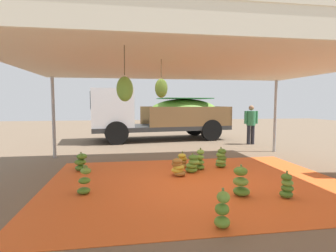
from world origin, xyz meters
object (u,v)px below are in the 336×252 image
(banana_bunch_5, at_px, (178,168))
(banana_bunch_6, at_px, (84,182))
(banana_bunch_0, at_px, (81,163))
(banana_bunch_1, at_px, (182,161))
(cargo_truck_main, at_px, (157,114))
(banana_bunch_2, at_px, (241,183))
(banana_bunch_8, at_px, (287,186))
(banana_bunch_9, at_px, (200,160))
(banana_bunch_7, at_px, (192,164))
(banana_bunch_4, at_px, (222,211))
(worker_0, at_px, (251,122))
(banana_bunch_3, at_px, (221,159))

(banana_bunch_5, height_order, banana_bunch_6, banana_bunch_6)
(banana_bunch_0, bearing_deg, banana_bunch_1, -1.98)
(banana_bunch_0, relative_size, banana_bunch_1, 1.10)
(cargo_truck_main, bearing_deg, banana_bunch_2, -85.65)
(banana_bunch_1, distance_m, banana_bunch_5, 0.88)
(banana_bunch_8, bearing_deg, banana_bunch_9, 114.02)
(banana_bunch_7, bearing_deg, banana_bunch_4, -96.26)
(banana_bunch_2, height_order, worker_0, worker_0)
(worker_0, bearing_deg, banana_bunch_8, -110.63)
(banana_bunch_0, height_order, banana_bunch_4, banana_bunch_4)
(banana_bunch_7, height_order, banana_bunch_9, banana_bunch_9)
(banana_bunch_2, bearing_deg, banana_bunch_6, 168.21)
(banana_bunch_8, bearing_deg, cargo_truck_main, 99.68)
(banana_bunch_1, relative_size, banana_bunch_3, 0.79)
(banana_bunch_9, relative_size, cargo_truck_main, 0.09)
(banana_bunch_9, bearing_deg, banana_bunch_0, 172.58)
(banana_bunch_1, distance_m, banana_bunch_9, 0.51)
(worker_0, bearing_deg, banana_bunch_6, -138.11)
(banana_bunch_8, xyz_separation_m, cargo_truck_main, (-1.43, 8.38, 1.03))
(banana_bunch_7, relative_size, banana_bunch_8, 0.99)
(banana_bunch_5, height_order, cargo_truck_main, cargo_truck_main)
(banana_bunch_6, bearing_deg, banana_bunch_9, 28.31)
(banana_bunch_6, distance_m, banana_bunch_7, 2.73)
(banana_bunch_0, height_order, worker_0, worker_0)
(banana_bunch_6, relative_size, banana_bunch_7, 1.11)
(banana_bunch_1, xyz_separation_m, banana_bunch_6, (-2.31, -1.77, 0.05))
(banana_bunch_0, relative_size, banana_bunch_5, 1.02)
(banana_bunch_0, bearing_deg, banana_bunch_4, -55.86)
(banana_bunch_0, height_order, banana_bunch_2, banana_bunch_2)
(banana_bunch_7, xyz_separation_m, worker_0, (3.65, 4.27, 0.76))
(banana_bunch_4, bearing_deg, banana_bunch_0, 124.14)
(banana_bunch_7, bearing_deg, banana_bunch_2, -75.29)
(banana_bunch_6, distance_m, worker_0, 8.23)
(banana_bunch_6, height_order, banana_bunch_9, banana_bunch_9)
(banana_bunch_1, height_order, banana_bunch_7, banana_bunch_7)
(banana_bunch_8, xyz_separation_m, banana_bunch_9, (-1.02, 2.28, 0.04))
(banana_bunch_5, xyz_separation_m, banana_bunch_8, (1.71, -1.75, 0.01))
(banana_bunch_0, xyz_separation_m, cargo_truck_main, (2.66, 5.71, 1.04))
(banana_bunch_4, height_order, banana_bunch_7, banana_bunch_4)
(banana_bunch_5, bearing_deg, banana_bunch_6, -155.14)
(banana_bunch_7, height_order, cargo_truck_main, cargo_truck_main)
(banana_bunch_7, bearing_deg, banana_bunch_8, -57.53)
(banana_bunch_4, distance_m, banana_bunch_6, 2.78)
(worker_0, bearing_deg, banana_bunch_7, -130.54)
(banana_bunch_4, bearing_deg, banana_bunch_5, 92.00)
(worker_0, bearing_deg, banana_bunch_3, -125.38)
(banana_bunch_8, bearing_deg, banana_bunch_2, 165.86)
(banana_bunch_0, xyz_separation_m, banana_bunch_3, (3.71, -0.26, 0.04))
(banana_bunch_6, bearing_deg, banana_bunch_5, 24.86)
(banana_bunch_0, relative_size, cargo_truck_main, 0.07)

